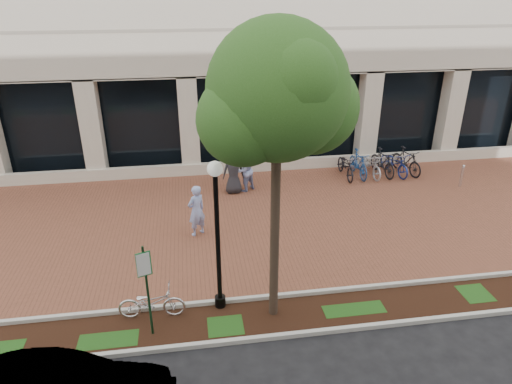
{
  "coord_description": "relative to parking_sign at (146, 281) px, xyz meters",
  "views": [
    {
      "loc": [
        -2.04,
        -14.18,
        7.67
      ],
      "look_at": [
        0.02,
        -0.8,
        1.43
      ],
      "focal_mm": 32.0,
      "sensor_mm": 36.0,
      "label": 1
    }
  ],
  "objects": [
    {
      "name": "pedestrian_left",
      "position": [
        1.25,
        4.64,
        -0.67
      ],
      "size": [
        0.77,
        0.71,
        1.77
      ],
      "primitive_type": "imported",
      "rotation": [
        0.0,
        0.0,
        3.74
      ],
      "color": "#9CADE9",
      "rests_on": "ground"
    },
    {
      "name": "curb_plaza_side",
      "position": [
        3.2,
        0.9,
        -1.49
      ],
      "size": [
        40.0,
        0.12,
        0.12
      ],
      "primitive_type": "cube",
      "color": "#BBBAB0",
      "rests_on": "ground"
    },
    {
      "name": "brick_plaza",
      "position": [
        3.2,
        5.4,
        -1.55
      ],
      "size": [
        40.0,
        9.0,
        0.01
      ],
      "primitive_type": "cube",
      "color": "brown",
      "rests_on": "ground"
    },
    {
      "name": "curb_street_side",
      "position": [
        3.2,
        -0.6,
        -1.49
      ],
      "size": [
        40.0,
        0.12,
        0.12
      ],
      "primitive_type": "cube",
      "color": "#BBBAB0",
      "rests_on": "ground"
    },
    {
      "name": "pedestrian_mid",
      "position": [
        3.27,
        7.93,
        -0.67
      ],
      "size": [
        1.08,
        1.03,
        1.76
      ],
      "primitive_type": "imported",
      "rotation": [
        0.0,
        0.0,
        3.73
      ],
      "color": "#8593C6",
      "rests_on": "ground"
    },
    {
      "name": "planting_strip",
      "position": [
        3.2,
        0.15,
        -1.55
      ],
      "size": [
        40.0,
        1.5,
        0.01
      ],
      "primitive_type": "cube",
      "color": "black",
      "rests_on": "ground"
    },
    {
      "name": "bike_rack_cluster",
      "position": [
        9.1,
        8.65,
        -1.01
      ],
      "size": [
        3.6,
        2.06,
        1.15
      ],
      "rotation": [
        0.0,
        0.0,
        0.09
      ],
      "color": "black",
      "rests_on": "ground"
    },
    {
      "name": "lamppost",
      "position": [
        1.69,
        0.8,
        0.73
      ],
      "size": [
        0.36,
        0.36,
        4.03
      ],
      "color": "black",
      "rests_on": "ground"
    },
    {
      "name": "bollard",
      "position": [
        12.06,
        6.9,
        -1.06
      ],
      "size": [
        0.12,
        0.12,
        0.97
      ],
      "color": "silver",
      "rests_on": "ground"
    },
    {
      "name": "locked_bicycle",
      "position": [
        -0.02,
        0.65,
        -1.12
      ],
      "size": [
        1.7,
        0.69,
        0.87
      ],
      "primitive_type": "imported",
      "rotation": [
        0.0,
        0.0,
        1.5
      ],
      "color": "silver",
      "rests_on": "ground"
    },
    {
      "name": "street_tree",
      "position": [
        3.05,
        0.35,
        3.92
      ],
      "size": [
        3.54,
        2.95,
        7.14
      ],
      "color": "#453327",
      "rests_on": "ground"
    },
    {
      "name": "parking_sign",
      "position": [
        0.0,
        0.0,
        0.0
      ],
      "size": [
        0.34,
        0.07,
        2.44
      ],
      "rotation": [
        0.0,
        0.0,
        0.34
      ],
      "color": "#13341B",
      "rests_on": "ground"
    },
    {
      "name": "pedestrian_right",
      "position": [
        2.8,
        7.77,
        -0.68
      ],
      "size": [
        0.86,
        0.57,
        1.74
      ],
      "primitive_type": "imported",
      "rotation": [
        0.0,
        0.0,
        3.12
      ],
      "color": "#242428",
      "rests_on": "ground"
    },
    {
      "name": "ground",
      "position": [
        3.2,
        5.4,
        -1.55
      ],
      "size": [
        120.0,
        120.0,
        0.0
      ],
      "primitive_type": "plane",
      "color": "black",
      "rests_on": "ground"
    }
  ]
}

